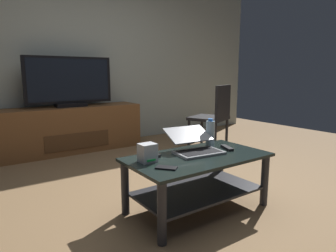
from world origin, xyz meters
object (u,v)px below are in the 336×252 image
(dining_chair, at_px, (214,115))
(water_bottle_near, at_px, (210,133))
(media_cabinet, at_px, (72,129))
(cell_phone, at_px, (166,168))
(soundbar_remote, at_px, (227,148))
(laptop, at_px, (194,145))
(router_box, at_px, (147,153))
(tv_remote, at_px, (154,154))
(coffee_table, at_px, (197,173))
(television, at_px, (70,83))

(dining_chair, height_order, water_bottle_near, dining_chair)
(media_cabinet, bearing_deg, cell_phone, -92.90)
(media_cabinet, distance_m, soundbar_remote, 2.40)
(cell_phone, bearing_deg, soundbar_remote, -28.48)
(laptop, xyz_separation_m, cell_phone, (-0.42, -0.22, -0.05))
(router_box, height_order, water_bottle_near, water_bottle_near)
(water_bottle_near, distance_m, soundbar_remote, 0.19)
(laptop, height_order, tv_remote, laptop)
(coffee_table, height_order, tv_remote, tv_remote)
(laptop, bearing_deg, dining_chair, 40.85)
(coffee_table, bearing_deg, dining_chair, 42.31)
(coffee_table, distance_m, dining_chair, 1.74)
(router_box, bearing_deg, laptop, 2.44)
(television, relative_size, soundbar_remote, 7.11)
(television, xyz_separation_m, tv_remote, (-0.02, -2.12, -0.49))
(media_cabinet, distance_m, water_bottle_near, 2.25)
(media_cabinet, height_order, dining_chair, dining_chair)
(router_box, relative_size, cell_phone, 0.94)
(coffee_table, height_order, laptop, laptop)
(water_bottle_near, bearing_deg, router_box, -173.31)
(television, relative_size, cell_phone, 8.12)
(dining_chair, height_order, laptop, dining_chair)
(laptop, distance_m, router_box, 0.45)
(water_bottle_near, height_order, soundbar_remote, water_bottle_near)
(router_box, bearing_deg, dining_chair, 32.80)
(soundbar_remote, bearing_deg, media_cabinet, 124.35)
(media_cabinet, height_order, laptop, media_cabinet)
(coffee_table, distance_m, water_bottle_near, 0.41)
(media_cabinet, xyz_separation_m, cell_phone, (-0.12, -2.46, 0.13))
(water_bottle_near, xyz_separation_m, cell_phone, (-0.65, -0.28, -0.11))
(water_bottle_near, distance_m, tv_remote, 0.56)
(dining_chair, distance_m, soundbar_remote, 1.49)
(coffee_table, xyz_separation_m, router_box, (-0.40, 0.08, 0.20))
(coffee_table, xyz_separation_m, cell_phone, (-0.37, -0.12, 0.14))
(television, bearing_deg, media_cabinet, 90.00)
(media_cabinet, relative_size, tv_remote, 11.66)
(television, distance_m, cell_phone, 2.49)
(laptop, bearing_deg, media_cabinet, 97.61)
(dining_chair, bearing_deg, tv_remote, -148.19)
(laptop, relative_size, router_box, 3.24)
(coffee_table, xyz_separation_m, tv_remote, (-0.27, 0.20, 0.15))
(television, xyz_separation_m, router_box, (-0.15, -2.24, -0.43))
(television, relative_size, router_box, 8.62)
(television, height_order, router_box, television)
(laptop, relative_size, cell_phone, 3.05)
(dining_chair, bearing_deg, coffee_table, -137.69)
(cell_phone, height_order, tv_remote, tv_remote)
(dining_chair, xyz_separation_m, soundbar_remote, (-0.94, -1.15, -0.07))
(dining_chair, height_order, cell_phone, dining_chair)
(tv_remote, bearing_deg, cell_phone, -99.43)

